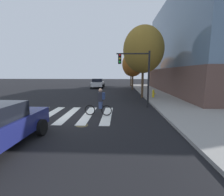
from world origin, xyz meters
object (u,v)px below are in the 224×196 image
object	(u,v)px
sedan_mid	(98,83)
fire_hydrant	(153,94)
cyclist	(100,102)
street_tree_near	(143,50)
street_tree_far	(131,67)
traffic_light_near	(138,69)
street_tree_mid	(133,64)
manhole_cover	(82,125)

from	to	relation	value
sedan_mid	fire_hydrant	size ratio (longest dim) A/B	6.11
cyclist	street_tree_near	distance (m)	9.16
cyclist	street_tree_far	world-z (taller)	street_tree_far
traffic_light_near	street_tree_mid	distance (m)	12.93
fire_hydrant	street_tree_mid	world-z (taller)	street_tree_mid
fire_hydrant	street_tree_far	world-z (taller)	street_tree_far
fire_hydrant	cyclist	bearing A→B (deg)	-124.90
cyclist	street_tree_mid	xyz separation A→B (m)	(3.25, 15.35, 3.09)
fire_hydrant	street_tree_mid	size ratio (longest dim) A/B	0.13
fire_hydrant	manhole_cover	bearing A→B (deg)	-121.97
sedan_mid	street_tree_far	bearing A→B (deg)	31.71
manhole_cover	fire_hydrant	distance (m)	10.13
street_tree_far	sedan_mid	bearing A→B (deg)	-148.29
fire_hydrant	street_tree_near	world-z (taller)	street_tree_near
manhole_cover	street_tree_near	distance (m)	11.34
fire_hydrant	street_tree_near	size ratio (longest dim) A/B	0.11
cyclist	fire_hydrant	distance (m)	8.14
sedan_mid	street_tree_near	distance (m)	13.34
traffic_light_near	street_tree_far	world-z (taller)	street_tree_far
manhole_cover	fire_hydrant	size ratio (longest dim) A/B	0.82
street_tree_near	street_tree_far	distance (m)	14.88
traffic_light_near	street_tree_near	xyz separation A→B (m)	(1.09, 4.85, 2.09)
manhole_cover	traffic_light_near	distance (m)	6.15
sedan_mid	traffic_light_near	distance (m)	16.84
manhole_cover	street_tree_far	xyz separation A→B (m)	(4.20, 24.08, 3.78)
sedan_mid	street_tree_far	xyz separation A→B (m)	(6.12, 3.78, 2.95)
sedan_mid	fire_hydrant	bearing A→B (deg)	-58.17
street_tree_mid	fire_hydrant	bearing A→B (deg)	-80.83
traffic_light_near	street_tree_near	size ratio (longest dim) A/B	0.57
sedan_mid	traffic_light_near	size ratio (longest dim) A/B	1.13
cyclist	street_tree_mid	size ratio (longest dim) A/B	0.29
cyclist	fire_hydrant	xyz separation A→B (m)	(4.65, 6.67, -0.31)
fire_hydrant	street_tree_near	distance (m)	4.59
traffic_light_near	street_tree_near	bearing A→B (deg)	77.31
cyclist	traffic_light_near	distance (m)	4.08
manhole_cover	cyclist	size ratio (longest dim) A/B	0.37
street_tree_mid	traffic_light_near	bearing A→B (deg)	-93.25
manhole_cover	street_tree_near	xyz separation A→B (m)	(4.32, 9.25, 4.95)
manhole_cover	fire_hydrant	bearing A→B (deg)	58.03
sedan_mid	traffic_light_near	xyz separation A→B (m)	(5.15, -15.91, 2.02)
manhole_cover	traffic_light_near	size ratio (longest dim) A/B	0.15
cyclist	street_tree_near	size ratio (longest dim) A/B	0.23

